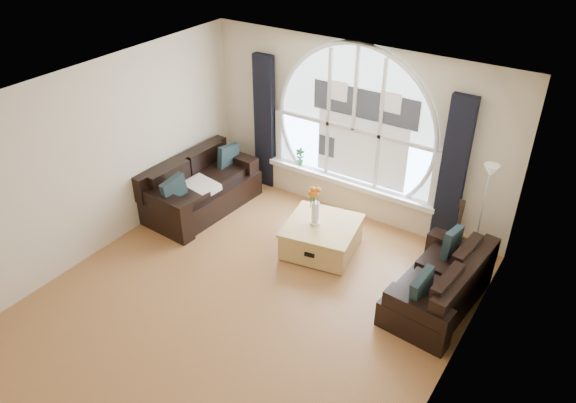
# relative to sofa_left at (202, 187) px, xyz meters

# --- Properties ---
(ground) EXTENTS (5.00, 5.50, 0.01)m
(ground) POSITION_rel_sofa_left_xyz_m (1.99, -1.40, -0.40)
(ground) COLOR brown
(ground) RESTS_ON ground
(ceiling) EXTENTS (5.00, 5.50, 0.01)m
(ceiling) POSITION_rel_sofa_left_xyz_m (1.99, -1.40, 2.30)
(ceiling) COLOR silver
(ceiling) RESTS_ON ground
(wall_back) EXTENTS (5.00, 0.01, 2.70)m
(wall_back) POSITION_rel_sofa_left_xyz_m (1.99, 1.35, 0.95)
(wall_back) COLOR beige
(wall_back) RESTS_ON ground
(wall_front) EXTENTS (5.00, 0.01, 2.70)m
(wall_front) POSITION_rel_sofa_left_xyz_m (1.99, -4.15, 0.95)
(wall_front) COLOR beige
(wall_front) RESTS_ON ground
(wall_left) EXTENTS (0.01, 5.50, 2.70)m
(wall_left) POSITION_rel_sofa_left_xyz_m (-0.51, -1.40, 0.95)
(wall_left) COLOR beige
(wall_left) RESTS_ON ground
(wall_right) EXTENTS (0.01, 5.50, 2.70)m
(wall_right) POSITION_rel_sofa_left_xyz_m (4.49, -1.40, 0.95)
(wall_right) COLOR beige
(wall_right) RESTS_ON ground
(attic_slope) EXTENTS (0.92, 5.50, 0.72)m
(attic_slope) POSITION_rel_sofa_left_xyz_m (4.19, -1.40, 1.95)
(attic_slope) COLOR silver
(attic_slope) RESTS_ON ground
(arched_window) EXTENTS (2.60, 0.06, 2.15)m
(arched_window) POSITION_rel_sofa_left_xyz_m (1.99, 1.32, 1.23)
(arched_window) COLOR silver
(arched_window) RESTS_ON wall_back
(window_sill) EXTENTS (2.90, 0.22, 0.08)m
(window_sill) POSITION_rel_sofa_left_xyz_m (1.99, 1.25, 0.11)
(window_sill) COLOR white
(window_sill) RESTS_ON wall_back
(window_frame) EXTENTS (2.76, 0.08, 2.15)m
(window_frame) POSITION_rel_sofa_left_xyz_m (1.99, 1.29, 1.23)
(window_frame) COLOR white
(window_frame) RESTS_ON wall_back
(neighbor_house) EXTENTS (1.70, 0.02, 1.50)m
(neighbor_house) POSITION_rel_sofa_left_xyz_m (2.14, 1.31, 1.10)
(neighbor_house) COLOR silver
(neighbor_house) RESTS_ON wall_back
(curtain_left) EXTENTS (0.35, 0.12, 2.30)m
(curtain_left) POSITION_rel_sofa_left_xyz_m (0.39, 1.23, 0.75)
(curtain_left) COLOR black
(curtain_left) RESTS_ON ground
(curtain_right) EXTENTS (0.35, 0.12, 2.30)m
(curtain_right) POSITION_rel_sofa_left_xyz_m (3.59, 1.23, 0.75)
(curtain_right) COLOR black
(curtain_right) RESTS_ON ground
(sofa_left) EXTENTS (1.06, 1.95, 0.84)m
(sofa_left) POSITION_rel_sofa_left_xyz_m (0.00, 0.00, 0.00)
(sofa_left) COLOR black
(sofa_left) RESTS_ON ground
(sofa_right) EXTENTS (0.97, 1.71, 0.73)m
(sofa_right) POSITION_rel_sofa_left_xyz_m (4.00, -0.13, 0.00)
(sofa_right) COLOR black
(sofa_right) RESTS_ON ground
(coffee_chest) EXTENTS (1.16, 1.16, 0.49)m
(coffee_chest) POSITION_rel_sofa_left_xyz_m (2.20, 0.07, -0.16)
(coffee_chest) COLOR tan
(coffee_chest) RESTS_ON ground
(throw_blanket) EXTENTS (0.63, 0.63, 0.10)m
(throw_blanket) POSITION_rel_sofa_left_xyz_m (0.11, -0.21, 0.10)
(throw_blanket) COLOR silver
(throw_blanket) RESTS_ON sofa_left
(vase_flowers) EXTENTS (0.24, 0.24, 0.70)m
(vase_flowers) POSITION_rel_sofa_left_xyz_m (2.10, 0.03, 0.44)
(vase_flowers) COLOR white
(vase_flowers) RESTS_ON coffee_chest
(floor_lamp) EXTENTS (0.24, 0.24, 1.60)m
(floor_lamp) POSITION_rel_sofa_left_xyz_m (4.14, 0.89, 0.40)
(floor_lamp) COLOR #B2B2B2
(floor_lamp) RESTS_ON ground
(guitar) EXTENTS (0.37, 0.26, 1.06)m
(guitar) POSITION_rel_sofa_left_xyz_m (3.89, 0.88, 0.13)
(guitar) COLOR olive
(guitar) RESTS_ON ground
(potted_plant) EXTENTS (0.18, 0.14, 0.30)m
(potted_plant) POSITION_rel_sofa_left_xyz_m (1.08, 1.25, 0.30)
(potted_plant) COLOR #1E6023
(potted_plant) RESTS_ON window_sill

